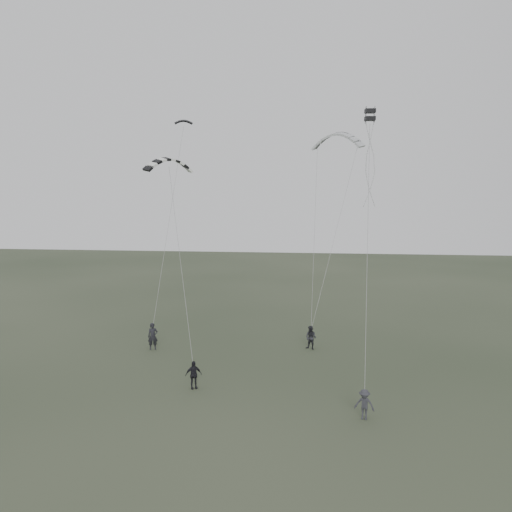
# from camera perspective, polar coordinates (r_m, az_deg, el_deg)

# --- Properties ---
(ground) EXTENTS (140.00, 140.00, 0.00)m
(ground) POSITION_cam_1_polar(r_m,az_deg,el_deg) (29.22, -3.63, -15.01)
(ground) COLOR #2B3623
(ground) RESTS_ON ground
(flyer_left) EXTENTS (0.82, 0.67, 1.92)m
(flyer_left) POSITION_cam_1_polar(r_m,az_deg,el_deg) (36.69, -11.71, -8.99)
(flyer_left) COLOR black
(flyer_left) RESTS_ON ground
(flyer_right) EXTENTS (1.02, 0.94, 1.69)m
(flyer_right) POSITION_cam_1_polar(r_m,az_deg,el_deg) (36.24, 6.29, -9.27)
(flyer_right) COLOR #232429
(flyer_right) RESTS_ON ground
(flyer_center) EXTENTS (1.01, 0.76, 1.60)m
(flyer_center) POSITION_cam_1_polar(r_m,az_deg,el_deg) (29.30, -7.16, -13.32)
(flyer_center) COLOR black
(flyer_center) RESTS_ON ground
(flyer_far) EXTENTS (1.09, 0.80, 1.51)m
(flyer_far) POSITION_cam_1_polar(r_m,az_deg,el_deg) (25.97, 12.28, -16.24)
(flyer_far) COLOR #2E2F34
(flyer_far) RESTS_ON ground
(kite_dark_small) EXTENTS (1.49, 0.85, 0.59)m
(kite_dark_small) POSITION_cam_1_polar(r_m,az_deg,el_deg) (41.21, -8.28, 15.03)
(kite_dark_small) COLOR black
(kite_dark_small) RESTS_ON flyer_left
(kite_pale_large) EXTENTS (4.41, 2.94, 1.90)m
(kite_pale_large) POSITION_cam_1_polar(r_m,az_deg,el_deg) (41.10, 9.28, 13.60)
(kite_pale_large) COLOR #B3B6B8
(kite_pale_large) RESTS_ON flyer_right
(kite_striped) EXTENTS (3.16, 2.98, 1.41)m
(kite_striped) POSITION_cam_1_polar(r_m,az_deg,el_deg) (33.78, -9.94, 10.85)
(kite_striped) COLOR black
(kite_striped) RESTS_ON flyer_center
(kite_box) EXTENTS (0.64, 0.67, 0.71)m
(kite_box) POSITION_cam_1_polar(r_m,az_deg,el_deg) (31.16, 12.90, 15.46)
(kite_box) COLOR black
(kite_box) RESTS_ON flyer_far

